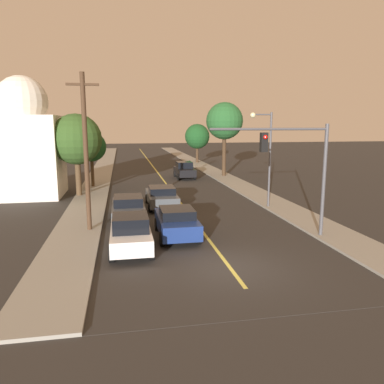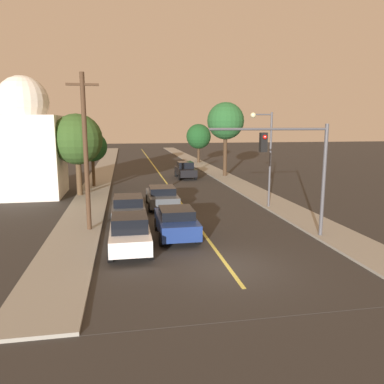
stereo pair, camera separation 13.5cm
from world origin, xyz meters
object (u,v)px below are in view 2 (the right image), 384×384
car_near_lane_front (176,222)px  car_near_lane_second (162,196)px  car_far_oncoming (185,170)px  tree_left_near (77,140)px  car_outer_lane_front (130,233)px  utility_pole_left (86,150)px  traffic_signal_mast (296,159)px  tree_left_far (92,147)px  streetlamp_right (265,146)px  car_outer_lane_second (128,207)px  tree_right_far (199,137)px  tree_right_near (226,121)px  domed_building_left (26,143)px

car_near_lane_front → car_near_lane_second: bearing=90.0°
car_far_oncoming → tree_left_near: (-9.84, -8.72, 3.60)m
tree_left_near → car_outer_lane_front: bearing=-75.1°
car_near_lane_front → utility_pole_left: size_ratio=0.52×
car_far_oncoming → traffic_signal_mast: 22.35m
tree_left_near → tree_left_far: bearing=80.2°
utility_pole_left → car_outer_lane_front: bearing=-59.9°
streetlamp_right → tree_left_far: streetlamp_right is taller
car_outer_lane_front → utility_pole_left: 5.39m
car_outer_lane_front → streetlamp_right: size_ratio=0.65×
car_outer_lane_front → tree_left_far: 18.60m
car_outer_lane_second → car_outer_lane_front: bearing=-90.0°
utility_pole_left → streetlamp_right: bearing=18.3°
car_near_lane_second → tree_left_far: bearing=119.5°
car_near_lane_second → streetlamp_right: streetlamp_right is taller
car_outer_lane_second → tree_right_far: bearing=71.5°
car_far_oncoming → streetlamp_right: size_ratio=0.70×
car_outer_lane_second → tree_right_far: 33.30m
tree_left_near → tree_left_far: (0.75, 4.37, -0.83)m
tree_right_near → tree_right_far: tree_right_near is taller
car_near_lane_front → car_outer_lane_second: car_near_lane_front is taller
car_outer_lane_front → car_far_oncoming: (6.16, 22.51, 0.01)m
car_outer_lane_second → utility_pole_left: (-2.07, -2.27, 3.55)m
tree_right_near → tree_left_far: bearing=-161.2°
car_outer_lane_second → traffic_signal_mast: (7.97, -5.40, 3.21)m
car_outer_lane_front → car_outer_lane_second: bearing=90.0°
car_near_lane_second → traffic_signal_mast: 10.65m
streetlamp_right → tree_left_far: (-11.97, 10.89, -0.56)m
tree_right_far → tree_left_far: bearing=-125.1°
car_near_lane_front → car_outer_lane_front: size_ratio=1.04×
car_near_lane_front → utility_pole_left: (-4.39, 1.84, 3.50)m
tree_left_far → car_outer_lane_front: bearing=-80.9°
car_near_lane_front → domed_building_left: 16.67m
car_outer_lane_second → domed_building_left: domed_building_left is taller
traffic_signal_mast → tree_right_far: (2.55, 36.84, -0.09)m
car_near_lane_second → car_far_oncoming: 14.16m
tree_left_near → tree_left_far: tree_left_near is taller
car_near_lane_second → tree_left_far: size_ratio=0.93×
car_outer_lane_front → tree_left_far: bearing=99.1°
car_outer_lane_second → tree_right_near: bearing=58.0°
car_near_lane_front → tree_right_near: bearing=68.6°
car_near_lane_second → utility_pole_left: bearing=-129.6°
car_near_lane_second → utility_pole_left: (-4.39, -5.30, 3.55)m
car_far_oncoming → tree_right_near: 6.69m
car_outer_lane_second → traffic_signal_mast: bearing=-34.1°
traffic_signal_mast → tree_right_near: size_ratio=0.75×
car_near_lane_second → domed_building_left: 11.99m
traffic_signal_mast → car_near_lane_front: bearing=167.2°
car_far_oncoming → domed_building_left: (-13.75, -7.80, 3.30)m
traffic_signal_mast → streetlamp_right: bearing=81.0°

